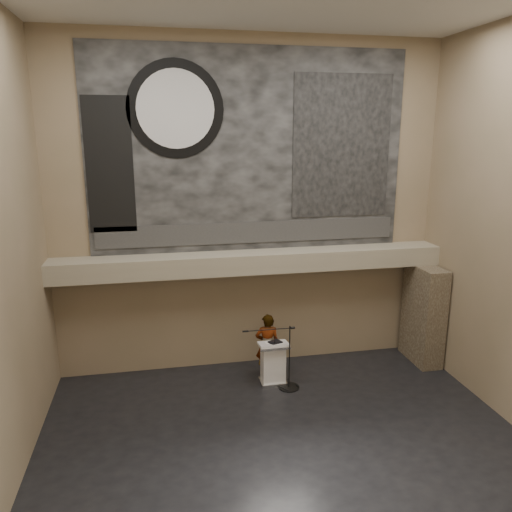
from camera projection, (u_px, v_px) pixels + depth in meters
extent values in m
plane|color=black|center=(287.00, 448.00, 10.04)|extent=(10.00, 10.00, 0.00)
cube|color=#7D6D4F|center=(250.00, 209.00, 12.81)|extent=(10.00, 0.02, 8.50)
cube|color=#7D6D4F|center=(391.00, 324.00, 5.20)|extent=(10.00, 0.02, 8.50)
cube|color=gray|center=(253.00, 262.00, 12.75)|extent=(10.00, 0.80, 0.50)
cylinder|color=#B2893D|center=(191.00, 276.00, 12.46)|extent=(0.04, 0.04, 0.06)
cylinder|color=#B2893D|center=(324.00, 269.00, 13.13)|extent=(0.04, 0.04, 0.06)
cube|color=black|center=(250.00, 151.00, 12.42)|extent=(8.00, 0.05, 5.00)
cube|color=#2C2C2C|center=(250.00, 232.00, 12.89)|extent=(7.76, 0.02, 0.55)
cylinder|color=black|center=(176.00, 109.00, 11.80)|extent=(2.30, 0.02, 2.30)
cylinder|color=silver|center=(176.00, 109.00, 11.78)|extent=(1.84, 0.02, 1.84)
cube|color=black|center=(342.00, 147.00, 12.82)|extent=(2.60, 0.02, 3.60)
cube|color=black|center=(110.00, 166.00, 11.81)|extent=(1.10, 0.02, 3.20)
cube|color=#45392A|center=(423.00, 314.00, 13.59)|extent=(0.60, 1.40, 2.70)
cube|color=silver|center=(273.00, 381.00, 12.62)|extent=(0.66, 0.50, 0.08)
cube|color=white|center=(273.00, 363.00, 12.49)|extent=(0.58, 0.40, 0.96)
cube|color=white|center=(273.00, 344.00, 12.34)|extent=(0.73, 0.52, 0.13)
cube|color=black|center=(275.00, 342.00, 12.34)|extent=(0.37, 0.34, 0.04)
cube|color=white|center=(270.00, 343.00, 12.32)|extent=(0.27, 0.33, 0.00)
imported|color=white|center=(267.00, 345.00, 12.82)|extent=(0.67, 0.50, 1.69)
cylinder|color=black|center=(289.00, 387.00, 12.40)|extent=(0.52, 0.52, 0.02)
cylinder|color=black|center=(289.00, 357.00, 12.20)|extent=(0.03, 0.03, 1.64)
cylinder|color=black|center=(268.00, 330.00, 11.92)|extent=(1.21, 0.04, 0.02)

